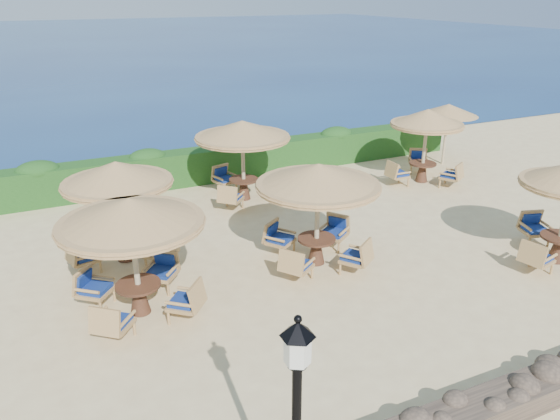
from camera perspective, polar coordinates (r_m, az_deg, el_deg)
The scene contains 10 objects.
ground at distance 14.62m, azimuth 6.53°, elevation -4.50°, with size 120.00×120.00×0.00m, color beige.
sea at distance 81.63m, azimuth -20.89°, elevation 16.13°, with size 160.00×160.00×0.00m, color navy.
hedge at distance 20.44m, azimuth -3.91°, elevation 5.22°, with size 18.00×0.90×1.20m, color #163F14.
stone_wall at distance 10.59m, azimuth 24.97°, elevation -16.76°, with size 15.00×0.65×0.44m, color brown.
extra_parasol at distance 22.42m, azimuth 17.19°, elevation 9.95°, with size 2.30×2.30×2.41m.
cafe_set_0 at distance 11.54m, azimuth -15.18°, elevation -2.38°, with size 3.03×3.03×2.65m.
cafe_set_1 at distance 13.30m, azimuth 3.97°, elevation 1.71°, with size 3.08×3.08×2.65m.
cafe_set_3 at distance 14.02m, azimuth -16.52°, elevation 1.92°, with size 2.81×2.81×2.65m.
cafe_set_4 at distance 17.67m, azimuth -3.94°, elevation 7.15°, with size 3.09×3.09×2.65m.
cafe_set_5 at distance 20.07m, azimuth 15.02°, elevation 7.91°, with size 2.69×2.77×2.65m.
Camera 1 is at (-7.00, -11.07, 6.50)m, focal length 35.00 mm.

